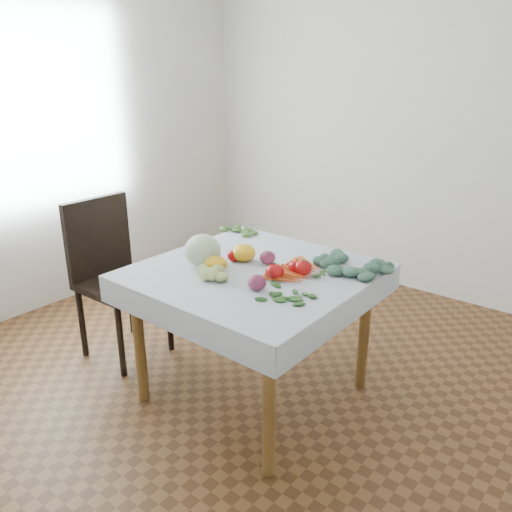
{
  "coord_description": "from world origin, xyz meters",
  "views": [
    {
      "loc": [
        1.53,
        -1.88,
        1.71
      ],
      "look_at": [
        -0.01,
        0.03,
        0.82
      ],
      "focal_mm": 35.0,
      "sensor_mm": 36.0,
      "label": 1
    }
  ],
  "objects_px": {
    "cabbage": "(203,250)",
    "heirloom_back": "(244,253)",
    "carrot_bunch": "(298,272)",
    "table": "(254,287)",
    "chair": "(112,267)"
  },
  "relations": [
    {
      "from": "table",
      "to": "chair",
      "type": "xyz_separation_m",
      "value": [
        -1.01,
        -0.18,
        -0.08
      ]
    },
    {
      "from": "table",
      "to": "carrot_bunch",
      "type": "bearing_deg",
      "value": 21.39
    },
    {
      "from": "heirloom_back",
      "to": "carrot_bunch",
      "type": "relative_size",
      "value": 0.36
    },
    {
      "from": "heirloom_back",
      "to": "carrot_bunch",
      "type": "bearing_deg",
      "value": 3.26
    },
    {
      "from": "table",
      "to": "chair",
      "type": "height_order",
      "value": "chair"
    },
    {
      "from": "cabbage",
      "to": "carrot_bunch",
      "type": "bearing_deg",
      "value": 24.42
    },
    {
      "from": "chair",
      "to": "cabbage",
      "type": "distance_m",
      "value": 0.81
    },
    {
      "from": "heirloom_back",
      "to": "chair",
      "type": "bearing_deg",
      "value": -164.56
    },
    {
      "from": "table",
      "to": "chair",
      "type": "distance_m",
      "value": 1.03
    },
    {
      "from": "cabbage",
      "to": "heirloom_back",
      "type": "relative_size",
      "value": 1.44
    },
    {
      "from": "heirloom_back",
      "to": "cabbage",
      "type": "bearing_deg",
      "value": -121.88
    },
    {
      "from": "cabbage",
      "to": "chair",
      "type": "bearing_deg",
      "value": -176.11
    },
    {
      "from": "carrot_bunch",
      "to": "cabbage",
      "type": "bearing_deg",
      "value": -155.58
    },
    {
      "from": "cabbage",
      "to": "carrot_bunch",
      "type": "height_order",
      "value": "cabbage"
    },
    {
      "from": "heirloom_back",
      "to": "carrot_bunch",
      "type": "height_order",
      "value": "heirloom_back"
    }
  ]
}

